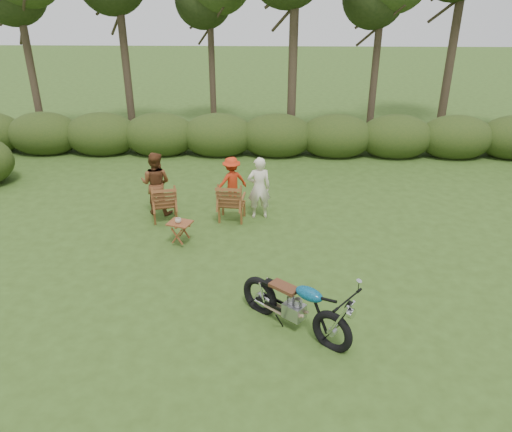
{
  "coord_description": "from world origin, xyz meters",
  "views": [
    {
      "loc": [
        -0.21,
        -7.44,
        5.41
      ],
      "look_at": [
        -0.5,
        2.08,
        0.9
      ],
      "focal_mm": 35.0,
      "sensor_mm": 36.0,
      "label": 1
    }
  ],
  "objects_px": {
    "cup": "(178,221)",
    "side_table": "(181,233)",
    "adult_b": "(158,212)",
    "lawn_chair_right": "(232,219)",
    "lawn_chair_left": "(166,220)",
    "adult_a": "(259,217)",
    "motorcycle": "(293,327)",
    "child": "(232,204)"
  },
  "relations": [
    {
      "from": "adult_b",
      "to": "adult_a",
      "type": "bearing_deg",
      "value": -173.75
    },
    {
      "from": "lawn_chair_right",
      "to": "adult_b",
      "type": "distance_m",
      "value": 1.96
    },
    {
      "from": "lawn_chair_left",
      "to": "adult_a",
      "type": "bearing_deg",
      "value": 170.54
    },
    {
      "from": "cup",
      "to": "adult_a",
      "type": "height_order",
      "value": "adult_a"
    },
    {
      "from": "motorcycle",
      "to": "cup",
      "type": "relative_size",
      "value": 15.63
    },
    {
      "from": "side_table",
      "to": "cup",
      "type": "relative_size",
      "value": 3.91
    },
    {
      "from": "adult_a",
      "to": "adult_b",
      "type": "xyz_separation_m",
      "value": [
        -2.6,
        0.18,
        0.0
      ]
    },
    {
      "from": "child",
      "to": "motorcycle",
      "type": "bearing_deg",
      "value": 77.03
    },
    {
      "from": "lawn_chair_right",
      "to": "cup",
      "type": "distance_m",
      "value": 1.81
    },
    {
      "from": "lawn_chair_left",
      "to": "motorcycle",
      "type": "bearing_deg",
      "value": 110.8
    },
    {
      "from": "lawn_chair_left",
      "to": "side_table",
      "type": "relative_size",
      "value": 1.82
    },
    {
      "from": "side_table",
      "to": "adult_b",
      "type": "xyz_separation_m",
      "value": [
        -0.87,
        1.64,
        -0.27
      ]
    },
    {
      "from": "cup",
      "to": "side_table",
      "type": "bearing_deg",
      "value": 38.02
    },
    {
      "from": "lawn_chair_right",
      "to": "side_table",
      "type": "distance_m",
      "value": 1.69
    },
    {
      "from": "lawn_chair_right",
      "to": "cup",
      "type": "height_order",
      "value": "cup"
    },
    {
      "from": "side_table",
      "to": "cup",
      "type": "distance_m",
      "value": 0.32
    },
    {
      "from": "side_table",
      "to": "adult_b",
      "type": "relative_size",
      "value": 0.33
    },
    {
      "from": "lawn_chair_left",
      "to": "lawn_chair_right",
      "type": "bearing_deg",
      "value": 166.82
    },
    {
      "from": "side_table",
      "to": "cup",
      "type": "height_order",
      "value": "cup"
    },
    {
      "from": "motorcycle",
      "to": "cup",
      "type": "height_order",
      "value": "cup"
    },
    {
      "from": "motorcycle",
      "to": "adult_b",
      "type": "height_order",
      "value": "adult_b"
    },
    {
      "from": "cup",
      "to": "lawn_chair_left",
      "type": "bearing_deg",
      "value": 114.46
    },
    {
      "from": "lawn_chair_left",
      "to": "adult_b",
      "type": "height_order",
      "value": "adult_b"
    },
    {
      "from": "cup",
      "to": "child",
      "type": "height_order",
      "value": "child"
    },
    {
      "from": "lawn_chair_left",
      "to": "adult_b",
      "type": "xyz_separation_m",
      "value": [
        -0.27,
        0.41,
        0.0
      ]
    },
    {
      "from": "side_table",
      "to": "child",
      "type": "height_order",
      "value": "child"
    },
    {
      "from": "adult_b",
      "to": "lawn_chair_left",
      "type": "bearing_deg",
      "value": 133.17
    },
    {
      "from": "adult_a",
      "to": "adult_b",
      "type": "distance_m",
      "value": 2.6
    },
    {
      "from": "motorcycle",
      "to": "child",
      "type": "relative_size",
      "value": 1.63
    },
    {
      "from": "side_table",
      "to": "adult_b",
      "type": "height_order",
      "value": "adult_b"
    },
    {
      "from": "adult_a",
      "to": "lawn_chair_left",
      "type": "bearing_deg",
      "value": -3.57
    },
    {
      "from": "cup",
      "to": "motorcycle",
      "type": "bearing_deg",
      "value": -49.95
    },
    {
      "from": "adult_a",
      "to": "side_table",
      "type": "bearing_deg",
      "value": 31.0
    },
    {
      "from": "adult_b",
      "to": "child",
      "type": "height_order",
      "value": "adult_b"
    },
    {
      "from": "adult_b",
      "to": "lawn_chair_right",
      "type": "bearing_deg",
      "value": 179.81
    },
    {
      "from": "motorcycle",
      "to": "side_table",
      "type": "xyz_separation_m",
      "value": [
        -2.44,
        2.96,
        0.27
      ]
    },
    {
      "from": "lawn_chair_left",
      "to": "cup",
      "type": "xyz_separation_m",
      "value": [
        0.57,
        -1.26,
        0.59
      ]
    },
    {
      "from": "lawn_chair_right",
      "to": "side_table",
      "type": "bearing_deg",
      "value": 56.46
    },
    {
      "from": "child",
      "to": "lawn_chair_left",
      "type": "bearing_deg",
      "value": 3.35
    },
    {
      "from": "side_table",
      "to": "adult_a",
      "type": "relative_size",
      "value": 0.34
    },
    {
      "from": "adult_b",
      "to": "motorcycle",
      "type": "bearing_deg",
      "value": 135.9
    },
    {
      "from": "adult_a",
      "to": "child",
      "type": "relative_size",
      "value": 1.2
    }
  ]
}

